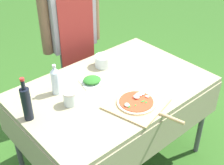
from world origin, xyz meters
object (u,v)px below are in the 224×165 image
object	(u,v)px
pizza_on_peel	(137,103)
mixing_tub	(103,61)
prep_table	(113,95)
herb_container	(92,80)
water_bottle	(56,80)
person_cook	(72,32)
oil_bottle	(27,103)
sauce_jar	(70,99)

from	to	relation	value
pizza_on_peel	mixing_tub	distance (m)	0.57
prep_table	herb_container	bearing A→B (deg)	120.33
water_bottle	person_cook	bearing A→B (deg)	46.11
prep_table	oil_bottle	xyz separation A→B (m)	(-0.64, 0.09, 0.20)
water_bottle	herb_container	distance (m)	0.29
oil_bottle	sauce_jar	xyz separation A→B (m)	(0.28, -0.05, -0.08)
person_cook	herb_container	world-z (taller)	person_cook
pizza_on_peel	water_bottle	world-z (taller)	water_bottle
prep_table	herb_container	size ratio (longest dim) A/B	7.47
person_cook	pizza_on_peel	size ratio (longest dim) A/B	2.78
mixing_tub	herb_container	bearing A→B (deg)	-149.17
oil_bottle	herb_container	size ratio (longest dim) A/B	1.60
oil_bottle	water_bottle	size ratio (longest dim) A/B	1.33
prep_table	herb_container	world-z (taller)	herb_container
oil_bottle	mixing_tub	bearing A→B (deg)	13.54
herb_container	sauce_jar	world-z (taller)	sauce_jar
prep_table	herb_container	distance (m)	0.19
herb_container	sauce_jar	xyz separation A→B (m)	(-0.27, -0.11, 0.02)
person_cook	sauce_jar	bearing A→B (deg)	59.25
water_bottle	mixing_tub	size ratio (longest dim) A/B	1.65
prep_table	person_cook	xyz separation A→B (m)	(0.18, 0.76, 0.20)
pizza_on_peel	mixing_tub	world-z (taller)	mixing_tub
person_cook	mixing_tub	size ratio (longest dim) A/B	11.14
herb_container	oil_bottle	bearing A→B (deg)	-174.39
water_bottle	herb_container	size ratio (longest dim) A/B	1.20
herb_container	mixing_tub	world-z (taller)	mixing_tub
mixing_tub	sauce_jar	xyz separation A→B (m)	(-0.50, -0.24, -0.00)
mixing_tub	sauce_jar	size ratio (longest dim) A/B	1.41
prep_table	sauce_jar	xyz separation A→B (m)	(-0.36, 0.04, 0.12)
person_cook	herb_container	size ratio (longest dim) A/B	8.11
oil_bottle	herb_container	world-z (taller)	oil_bottle
mixing_tub	sauce_jar	bearing A→B (deg)	-154.13
water_bottle	mixing_tub	xyz separation A→B (m)	(0.49, 0.07, -0.06)
prep_table	pizza_on_peel	size ratio (longest dim) A/B	2.56
mixing_tub	sauce_jar	world-z (taller)	sauce_jar
prep_table	pizza_on_peel	distance (m)	0.29
prep_table	water_bottle	world-z (taller)	water_bottle
sauce_jar	prep_table	bearing A→B (deg)	-5.70
water_bottle	prep_table	bearing A→B (deg)	-30.52
oil_bottle	water_bottle	world-z (taller)	oil_bottle
pizza_on_peel	sauce_jar	world-z (taller)	sauce_jar
person_cook	sauce_jar	distance (m)	0.90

